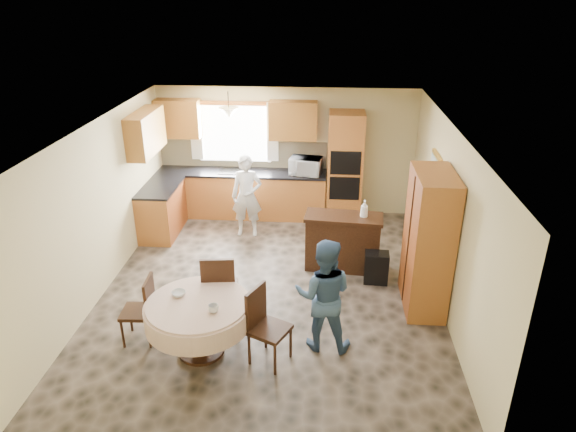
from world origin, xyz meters
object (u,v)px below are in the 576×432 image
at_px(sideboard, 343,243).
at_px(chair_back, 219,286).
at_px(oven_tower, 345,167).
at_px(person_dining, 324,295).
at_px(cupboard, 428,242).
at_px(person_sink, 247,196).
at_px(dining_table, 198,314).
at_px(chair_right, 264,322).
at_px(chair_left, 143,307).

height_order(sideboard, chair_back, chair_back).
bearing_deg(oven_tower, person_dining, -95.04).
distance_m(sideboard, chair_back, 2.36).
distance_m(cupboard, person_sink, 3.53).
xyz_separation_m(cupboard, dining_table, (-2.94, -1.30, -0.43)).
relative_size(oven_tower, dining_table, 1.63).
distance_m(cupboard, person_dining, 1.78).
distance_m(oven_tower, chair_back, 4.03).
relative_size(oven_tower, cupboard, 1.06).
bearing_deg(oven_tower, chair_back, -115.65).
height_order(dining_table, chair_back, chair_back).
bearing_deg(person_sink, person_dining, -67.36).
bearing_deg(chair_right, cupboard, -31.32).
distance_m(oven_tower, sideboard, 2.05).
bearing_deg(chair_back, sideboard, -142.58).
bearing_deg(person_dining, chair_right, 28.28).
distance_m(cupboard, chair_right, 2.56).
xyz_separation_m(chair_left, chair_back, (0.91, 0.42, 0.08)).
bearing_deg(person_sink, oven_tower, 23.58).
bearing_deg(dining_table, oven_tower, 66.10).
xyz_separation_m(oven_tower, sideboard, (-0.06, -1.95, -0.62)).
bearing_deg(person_sink, sideboard, -34.83).
height_order(sideboard, chair_left, chair_left).
bearing_deg(dining_table, person_dining, 9.60).
distance_m(oven_tower, person_dining, 3.99).
bearing_deg(chair_right, person_sink, 37.81).
height_order(oven_tower, person_sink, oven_tower).
bearing_deg(chair_back, person_dining, 158.27).
bearing_deg(chair_back, oven_tower, -122.85).
height_order(oven_tower, dining_table, oven_tower).
bearing_deg(chair_left, dining_table, 72.38).
bearing_deg(chair_left, sideboard, 125.54).
height_order(cupboard, person_dining, cupboard).
relative_size(oven_tower, chair_left, 2.32).
bearing_deg(cupboard, person_sink, 143.68).
height_order(oven_tower, chair_left, oven_tower).
distance_m(sideboard, cupboard, 1.59).
height_order(sideboard, chair_right, chair_right).
bearing_deg(person_sink, chair_right, -80.08).
bearing_deg(sideboard, person_sink, 152.11).
bearing_deg(sideboard, chair_right, -108.07).
distance_m(chair_back, person_dining, 1.44).
height_order(oven_tower, sideboard, oven_tower).
bearing_deg(dining_table, cupboard, 23.81).
xyz_separation_m(dining_table, chair_right, (0.81, -0.06, -0.03)).
xyz_separation_m(sideboard, chair_right, (-1.00, -2.33, 0.11)).
bearing_deg(chair_right, dining_table, 111.94).
bearing_deg(chair_back, chair_left, 17.30).
relative_size(dining_table, person_dining, 0.86).
bearing_deg(chair_right, person_dining, -39.70).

